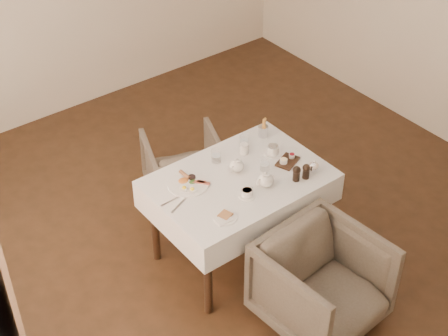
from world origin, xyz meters
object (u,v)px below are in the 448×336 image
at_px(table, 239,190).
at_px(teapot_centre, 237,165).
at_px(breakfast_plate, 188,183).
at_px(armchair_near, 322,283).
at_px(armchair_far, 184,167).

relative_size(table, teapot_centre, 8.77).
bearing_deg(teapot_centre, breakfast_plate, 149.22).
bearing_deg(teapot_centre, table, -131.82).
distance_m(table, teapot_centre, 0.19).
height_order(table, teapot_centre, teapot_centre).
bearing_deg(armchair_near, breakfast_plate, 105.98).
distance_m(armchair_near, teapot_centre, 1.05).
bearing_deg(breakfast_plate, armchair_near, -46.90).
bearing_deg(armchair_near, teapot_centre, 86.31).
height_order(armchair_far, teapot_centre, teapot_centre).
height_order(table, armchair_near, table).
bearing_deg(table, armchair_far, 84.44).
relative_size(breakfast_plate, teapot_centre, 2.03).
distance_m(armchair_far, teapot_centre, 0.94).
relative_size(armchair_far, breakfast_plate, 2.15).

